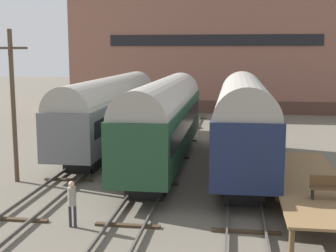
{
  "coord_description": "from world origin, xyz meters",
  "views": [
    {
      "loc": [
        4.02,
        -20.1,
        6.82
      ],
      "look_at": [
        0.0,
        8.38,
        2.2
      ],
      "focal_mm": 50.0,
      "sensor_mm": 36.0,
      "label": 1
    }
  ],
  "objects_px": {
    "bench": "(328,187)",
    "person_worker": "(72,199)",
    "train_car_green": "(165,117)",
    "train_car_navy": "(243,119)",
    "utility_pole": "(13,104)",
    "train_car_grey": "(111,107)"
  },
  "relations": [
    {
      "from": "utility_pole",
      "to": "train_car_grey",
      "type": "bearing_deg",
      "value": 74.28
    },
    {
      "from": "person_worker",
      "to": "utility_pole",
      "type": "bearing_deg",
      "value": 131.26
    },
    {
      "from": "train_car_grey",
      "to": "utility_pole",
      "type": "distance_m",
      "value": 9.84
    },
    {
      "from": "train_car_green",
      "to": "train_car_navy",
      "type": "distance_m",
      "value": 4.65
    },
    {
      "from": "person_worker",
      "to": "train_car_navy",
      "type": "bearing_deg",
      "value": 55.05
    },
    {
      "from": "train_car_green",
      "to": "train_car_navy",
      "type": "xyz_separation_m",
      "value": [
        4.59,
        -0.73,
        0.08
      ]
    },
    {
      "from": "utility_pole",
      "to": "train_car_green",
      "type": "bearing_deg",
      "value": 31.83
    },
    {
      "from": "train_car_green",
      "to": "person_worker",
      "type": "relative_size",
      "value": 9.21
    },
    {
      "from": "train_car_grey",
      "to": "utility_pole",
      "type": "xyz_separation_m",
      "value": [
        -2.64,
        -9.39,
        1.25
      ]
    },
    {
      "from": "person_worker",
      "to": "bench",
      "type": "bearing_deg",
      "value": 10.41
    },
    {
      "from": "bench",
      "to": "utility_pole",
      "type": "relative_size",
      "value": 0.18
    },
    {
      "from": "train_car_green",
      "to": "person_worker",
      "type": "xyz_separation_m",
      "value": [
        -2.11,
        -10.33,
        -1.86
      ]
    },
    {
      "from": "train_car_green",
      "to": "person_worker",
      "type": "bearing_deg",
      "value": -101.57
    },
    {
      "from": "train_car_grey",
      "to": "bench",
      "type": "xyz_separation_m",
      "value": [
        12.39,
        -13.41,
        -1.36
      ]
    },
    {
      "from": "bench",
      "to": "person_worker",
      "type": "xyz_separation_m",
      "value": [
        -9.91,
        -1.82,
        -0.39
      ]
    },
    {
      "from": "train_car_green",
      "to": "train_car_navy",
      "type": "relative_size",
      "value": 1.11
    },
    {
      "from": "train_car_green",
      "to": "utility_pole",
      "type": "height_order",
      "value": "utility_pole"
    },
    {
      "from": "train_car_navy",
      "to": "utility_pole",
      "type": "distance_m",
      "value": 12.45
    },
    {
      "from": "train_car_grey",
      "to": "bench",
      "type": "height_order",
      "value": "train_car_grey"
    },
    {
      "from": "person_worker",
      "to": "train_car_green",
      "type": "bearing_deg",
      "value": 78.43
    },
    {
      "from": "train_car_grey",
      "to": "utility_pole",
      "type": "relative_size",
      "value": 2.39
    },
    {
      "from": "train_car_green",
      "to": "train_car_navy",
      "type": "bearing_deg",
      "value": -9.09
    }
  ]
}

